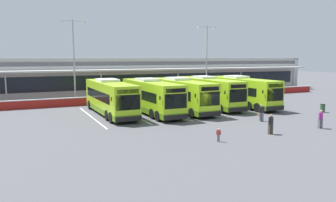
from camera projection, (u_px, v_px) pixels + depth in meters
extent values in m
plane|color=#4C4C51|center=(209.00, 119.00, 32.75)|extent=(200.00, 200.00, 0.00)
cube|color=silver|center=(126.00, 77.00, 56.65)|extent=(70.00, 10.00, 5.50)
cube|color=#19232D|center=(136.00, 81.00, 52.20)|extent=(66.00, 0.08, 2.20)
cube|color=#4C4C51|center=(136.00, 63.00, 51.81)|extent=(68.00, 0.08, 0.60)
cube|color=beige|center=(139.00, 70.00, 50.62)|extent=(67.00, 3.00, 0.24)
cube|color=gray|center=(126.00, 59.00, 56.25)|extent=(70.00, 10.00, 0.50)
cylinder|color=#999999|center=(6.00, 89.00, 42.04)|extent=(0.20, 0.20, 4.20)
cylinder|color=#999999|center=(101.00, 85.00, 47.22)|extent=(0.20, 0.20, 4.20)
cylinder|color=#999999|center=(178.00, 82.00, 52.41)|extent=(0.20, 0.20, 4.20)
cylinder|color=#999999|center=(241.00, 80.00, 57.59)|extent=(0.20, 0.20, 4.20)
cylinder|color=#999999|center=(293.00, 78.00, 62.77)|extent=(0.20, 0.20, 4.20)
cube|color=maroon|center=(154.00, 98.00, 45.71)|extent=(60.00, 0.36, 1.00)
cube|color=#B2B2B2|center=(154.00, 94.00, 45.64)|extent=(60.00, 0.40, 0.10)
cube|color=#9ED11E|center=(110.00, 97.00, 34.84)|extent=(2.69, 12.03, 3.19)
cube|color=#598419|center=(110.00, 109.00, 35.01)|extent=(2.71, 12.05, 0.56)
cube|color=black|center=(109.00, 94.00, 35.17)|extent=(2.69, 9.63, 0.96)
cube|color=black|center=(128.00, 103.00, 29.50)|extent=(2.31, 0.13, 1.40)
cube|color=black|center=(128.00, 92.00, 29.36)|extent=(2.05, 0.10, 0.40)
cube|color=silver|center=(107.00, 80.00, 35.50)|extent=(2.08, 2.82, 0.28)
cube|color=black|center=(129.00, 119.00, 29.60)|extent=(2.45, 0.19, 0.44)
cube|color=black|center=(142.00, 97.00, 30.39)|extent=(0.08, 0.12, 0.36)
cube|color=black|center=(111.00, 99.00, 29.15)|extent=(0.08, 0.12, 0.36)
cylinder|color=black|center=(110.00, 104.00, 39.65)|extent=(0.33, 1.04, 1.04)
cylinder|color=black|center=(90.00, 105.00, 38.62)|extent=(0.33, 1.04, 1.04)
cylinder|color=black|center=(131.00, 114.00, 32.68)|extent=(0.33, 1.04, 1.04)
cylinder|color=black|center=(107.00, 115.00, 31.65)|extent=(0.33, 1.04, 1.04)
cylinder|color=black|center=(136.00, 116.00, 31.42)|extent=(0.33, 1.04, 1.04)
cylinder|color=black|center=(111.00, 118.00, 30.40)|extent=(0.33, 1.04, 1.04)
cube|color=#9ED11E|center=(151.00, 96.00, 35.71)|extent=(2.69, 12.03, 3.19)
cube|color=#598419|center=(151.00, 108.00, 35.88)|extent=(2.71, 12.05, 0.56)
cube|color=black|center=(150.00, 93.00, 36.03)|extent=(2.69, 9.63, 0.96)
cube|color=black|center=(176.00, 101.00, 30.37)|extent=(2.31, 0.13, 1.40)
cube|color=black|center=(176.00, 91.00, 30.23)|extent=(2.05, 0.10, 0.40)
cube|color=silver|center=(148.00, 80.00, 36.37)|extent=(2.08, 2.82, 0.28)
cube|color=black|center=(176.00, 117.00, 30.47)|extent=(2.45, 0.19, 0.44)
cube|color=black|center=(188.00, 96.00, 31.26)|extent=(0.08, 0.12, 0.36)
cube|color=black|center=(160.00, 98.00, 30.01)|extent=(0.08, 0.12, 0.36)
cylinder|color=black|center=(146.00, 103.00, 40.51)|extent=(0.33, 1.04, 1.04)
cylinder|color=black|center=(127.00, 104.00, 39.49)|extent=(0.33, 1.04, 1.04)
cylinder|color=black|center=(174.00, 112.00, 33.54)|extent=(0.33, 1.04, 1.04)
cylinder|color=black|center=(152.00, 114.00, 32.52)|extent=(0.33, 1.04, 1.04)
cylinder|color=black|center=(180.00, 114.00, 32.29)|extent=(0.33, 1.04, 1.04)
cylinder|color=black|center=(158.00, 116.00, 31.27)|extent=(0.33, 1.04, 1.04)
cube|color=#9ED11E|center=(181.00, 94.00, 37.40)|extent=(2.69, 12.03, 3.19)
cube|color=#598419|center=(181.00, 106.00, 37.58)|extent=(2.71, 12.05, 0.56)
cube|color=black|center=(180.00, 92.00, 37.73)|extent=(2.69, 9.63, 0.96)
cube|color=black|center=(210.00, 99.00, 32.07)|extent=(2.31, 0.13, 1.40)
cube|color=black|center=(210.00, 89.00, 31.93)|extent=(2.05, 0.10, 0.40)
cube|color=silver|center=(177.00, 79.00, 38.07)|extent=(2.08, 2.82, 0.28)
cube|color=black|center=(210.00, 114.00, 32.17)|extent=(2.45, 0.19, 0.44)
cube|color=black|center=(220.00, 94.00, 32.96)|extent=(0.08, 0.12, 0.36)
cube|color=black|center=(195.00, 96.00, 31.71)|extent=(0.08, 0.12, 0.36)
cylinder|color=black|center=(173.00, 101.00, 42.21)|extent=(0.33, 1.04, 1.04)
cylinder|color=black|center=(156.00, 102.00, 41.19)|extent=(0.33, 1.04, 1.04)
cylinder|color=black|center=(205.00, 109.00, 35.24)|extent=(0.33, 1.04, 1.04)
cylinder|color=black|center=(186.00, 111.00, 34.22)|extent=(0.33, 1.04, 1.04)
cylinder|color=black|center=(212.00, 111.00, 33.99)|extent=(0.33, 1.04, 1.04)
cylinder|color=black|center=(192.00, 113.00, 32.96)|extent=(0.33, 1.04, 1.04)
cube|color=#9ED11E|center=(208.00, 92.00, 40.20)|extent=(2.69, 12.03, 3.19)
cube|color=#598419|center=(208.00, 102.00, 40.37)|extent=(2.71, 12.05, 0.56)
cube|color=black|center=(206.00, 89.00, 40.52)|extent=(2.69, 9.63, 0.96)
cube|color=black|center=(238.00, 96.00, 34.86)|extent=(2.31, 0.13, 1.40)
cube|color=black|center=(238.00, 86.00, 34.72)|extent=(2.05, 0.10, 0.40)
cube|color=silver|center=(204.00, 77.00, 40.86)|extent=(2.08, 2.82, 0.28)
cube|color=black|center=(238.00, 110.00, 34.96)|extent=(2.45, 0.19, 0.44)
cube|color=black|center=(247.00, 91.00, 35.75)|extent=(0.08, 0.12, 0.36)
cube|color=black|center=(225.00, 93.00, 34.50)|extent=(0.08, 0.12, 0.36)
cylinder|color=black|center=(197.00, 98.00, 45.00)|extent=(0.33, 1.04, 1.04)
cylinder|color=black|center=(182.00, 99.00, 43.98)|extent=(0.33, 1.04, 1.04)
cylinder|color=black|center=(231.00, 106.00, 38.03)|extent=(0.33, 1.04, 1.04)
cylinder|color=black|center=(214.00, 107.00, 37.01)|extent=(0.33, 1.04, 1.04)
cylinder|color=black|center=(239.00, 107.00, 36.78)|extent=(0.33, 1.04, 1.04)
cylinder|color=black|center=(221.00, 109.00, 35.76)|extent=(0.33, 1.04, 1.04)
cube|color=#9ED11E|center=(241.00, 91.00, 41.02)|extent=(2.69, 12.03, 3.19)
cube|color=#598419|center=(240.00, 101.00, 41.20)|extent=(2.71, 12.05, 0.56)
cube|color=black|center=(239.00, 89.00, 41.35)|extent=(2.69, 9.63, 0.96)
cube|color=black|center=(275.00, 95.00, 35.68)|extent=(2.31, 0.13, 1.40)
cube|color=black|center=(276.00, 86.00, 35.54)|extent=(2.05, 0.10, 0.40)
cube|color=silver|center=(236.00, 77.00, 41.69)|extent=(2.08, 2.82, 0.28)
cube|color=black|center=(275.00, 108.00, 35.79)|extent=(2.45, 0.19, 0.44)
cube|color=black|center=(283.00, 91.00, 36.57)|extent=(0.08, 0.12, 0.36)
cube|color=black|center=(263.00, 92.00, 35.33)|extent=(0.08, 0.12, 0.36)
cylinder|color=black|center=(227.00, 97.00, 45.83)|extent=(0.33, 1.04, 1.04)
cylinder|color=black|center=(212.00, 98.00, 44.80)|extent=(0.33, 1.04, 1.04)
cylinder|color=black|center=(265.00, 105.00, 38.86)|extent=(0.33, 1.04, 1.04)
cylinder|color=black|center=(249.00, 106.00, 37.83)|extent=(0.33, 1.04, 1.04)
cylinder|color=black|center=(274.00, 106.00, 37.61)|extent=(0.33, 1.04, 1.04)
cylinder|color=black|center=(258.00, 108.00, 36.58)|extent=(0.33, 1.04, 1.04)
cube|color=silver|center=(91.00, 117.00, 33.75)|extent=(0.14, 13.00, 0.01)
cube|color=silver|center=(130.00, 114.00, 35.51)|extent=(0.14, 13.00, 0.01)
cube|color=silver|center=(165.00, 111.00, 37.26)|extent=(0.14, 13.00, 0.01)
cube|color=silver|center=(197.00, 109.00, 39.02)|extent=(0.14, 13.00, 0.01)
cube|color=silver|center=(226.00, 107.00, 40.77)|extent=(0.14, 13.00, 0.01)
cube|color=silver|center=(253.00, 105.00, 42.53)|extent=(0.14, 13.00, 0.01)
cube|color=slate|center=(260.00, 117.00, 31.41)|extent=(0.19, 0.21, 0.84)
cube|color=slate|center=(263.00, 117.00, 31.31)|extent=(0.19, 0.21, 0.84)
cube|color=black|center=(262.00, 110.00, 31.26)|extent=(0.39, 0.31, 0.56)
cube|color=black|center=(260.00, 110.00, 31.24)|extent=(0.12, 0.12, 0.54)
cube|color=black|center=(264.00, 110.00, 31.30)|extent=(0.12, 0.12, 0.54)
sphere|color=tan|center=(262.00, 106.00, 31.21)|extent=(0.22, 0.22, 0.22)
cube|color=olive|center=(259.00, 115.00, 31.31)|extent=(0.20, 0.30, 0.22)
cylinder|color=olive|center=(259.00, 113.00, 31.29)|extent=(0.02, 0.02, 0.16)
cube|color=#4C4238|center=(269.00, 129.00, 26.06)|extent=(0.18, 0.21, 0.84)
cube|color=#4C4238|center=(272.00, 129.00, 26.06)|extent=(0.18, 0.21, 0.84)
cube|color=black|center=(271.00, 120.00, 25.96)|extent=(0.38, 0.29, 0.56)
cube|color=black|center=(269.00, 121.00, 25.83)|extent=(0.11, 0.12, 0.54)
cube|color=black|center=(273.00, 120.00, 26.10)|extent=(0.11, 0.12, 0.54)
sphere|color=tan|center=(271.00, 116.00, 25.91)|extent=(0.22, 0.22, 0.22)
cube|color=slate|center=(218.00, 138.00, 23.80)|extent=(0.14, 0.14, 0.52)
cube|color=slate|center=(219.00, 138.00, 23.71)|extent=(0.14, 0.14, 0.52)
cube|color=#B23838|center=(219.00, 132.00, 23.70)|extent=(0.25, 0.24, 0.35)
cube|color=#B23838|center=(217.00, 132.00, 23.73)|extent=(0.08, 0.08, 0.33)
cube|color=#B23838|center=(221.00, 133.00, 23.67)|extent=(0.08, 0.08, 0.33)
sphere|color=#DBB293|center=(219.00, 129.00, 23.67)|extent=(0.14, 0.14, 0.14)
cube|color=slate|center=(319.00, 124.00, 28.18)|extent=(0.18, 0.21, 0.84)
cube|color=slate|center=(321.00, 124.00, 28.19)|extent=(0.18, 0.21, 0.84)
cube|color=#A32D89|center=(321.00, 116.00, 28.09)|extent=(0.38, 0.29, 0.56)
cube|color=#A32D89|center=(320.00, 116.00, 27.96)|extent=(0.11, 0.12, 0.54)
cube|color=#A32D89|center=(322.00, 116.00, 28.23)|extent=(0.11, 0.12, 0.54)
sphere|color=tan|center=(321.00, 111.00, 28.04)|extent=(0.22, 0.22, 0.22)
cylinder|color=#9E9EA3|center=(74.00, 62.00, 43.25)|extent=(0.20, 0.20, 11.00)
cylinder|color=#9E9EA3|center=(73.00, 21.00, 42.54)|extent=(2.80, 0.10, 0.10)
cube|color=silver|center=(61.00, 21.00, 41.97)|extent=(0.44, 0.28, 0.20)
cube|color=silver|center=(83.00, 22.00, 43.14)|extent=(0.44, 0.28, 0.20)
cylinder|color=#9E9EA3|center=(207.00, 61.00, 51.62)|extent=(0.20, 0.20, 11.00)
cylinder|color=#9E9EA3|center=(207.00, 27.00, 50.91)|extent=(2.80, 0.10, 0.10)
cube|color=silver|center=(199.00, 27.00, 50.34)|extent=(0.44, 0.28, 0.20)
cube|color=silver|center=(215.00, 28.00, 51.51)|extent=(0.44, 0.28, 0.20)
cylinder|color=#2D5133|center=(323.00, 109.00, 36.49)|extent=(0.52, 0.52, 0.85)
cylinder|color=black|center=(323.00, 104.00, 36.43)|extent=(0.54, 0.54, 0.08)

